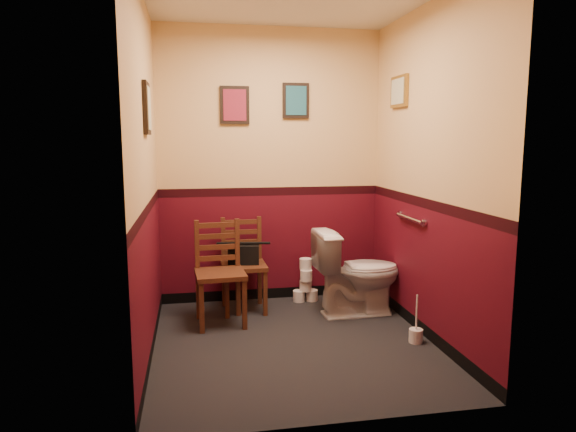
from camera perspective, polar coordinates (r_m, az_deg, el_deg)
The scene contains 16 objects.
floor at distance 4.25m, azimuth 0.63°, elevation -13.95°, with size 2.20×2.40×0.00m, color black.
wall_back at distance 5.12m, azimuth -1.94°, elevation 5.44°, with size 2.20×2.70×0.00m, color #4A0A16.
wall_front at distance 2.78m, azimuth 5.45°, elevation 2.76°, with size 2.20×2.70×0.00m, color #4A0A16.
wall_left at distance 3.88m, azimuth -15.53°, elevation 4.13°, with size 2.40×2.70×0.00m, color #4A0A16.
wall_right at distance 4.29m, azimuth 15.28°, elevation 4.54°, with size 2.40×2.70×0.00m, color #4A0A16.
grab_bar at distance 4.55m, azimuth 13.38°, elevation -0.26°, with size 0.05×0.56×0.06m.
framed_print_back_a at distance 5.06m, azimuth -5.95°, elevation 12.16°, with size 0.28×0.04×0.36m.
framed_print_back_b at distance 5.15m, azimuth 0.88°, elevation 12.70°, with size 0.26×0.04×0.34m.
framed_print_left at distance 3.98m, azimuth -15.39°, elevation 11.45°, with size 0.04×0.30×0.38m.
framed_print_right at distance 4.84m, azimuth 12.24°, elevation 13.37°, with size 0.04×0.34×0.28m.
toilet at distance 4.85m, azimuth 7.71°, elevation -6.28°, with size 0.45×0.80×0.79m, color white.
toilet_brush at distance 4.37m, azimuth 14.02°, elevation -12.67°, with size 0.11×0.11×0.40m.
chair_left at distance 4.60m, azimuth -7.60°, elevation -6.26°, with size 0.45×0.45×0.91m.
chair_right at distance 4.93m, azimuth -4.99°, elevation -5.41°, with size 0.42×0.42×0.88m.
handbag at distance 4.86m, azimuth -4.96°, elevation -4.26°, with size 0.30×0.18×0.21m.
tp_stack at distance 5.22m, azimuth 1.97°, elevation -7.47°, with size 0.25×0.15×0.44m.
Camera 1 is at (-0.76, -3.86, 1.63)m, focal length 32.00 mm.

